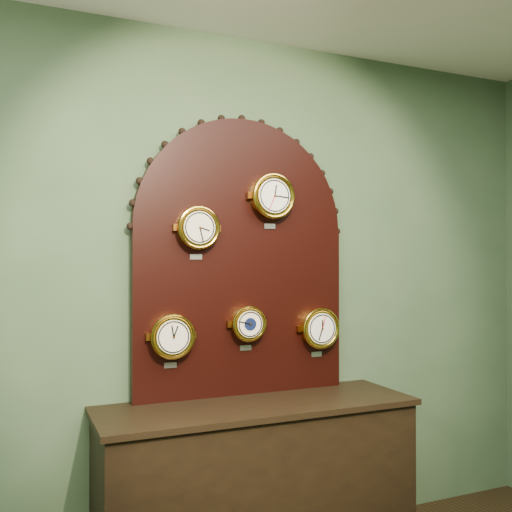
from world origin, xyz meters
name	(u,v)px	position (x,y,z in m)	size (l,w,h in m)	color
wall_back	(238,289)	(0.00, 2.50, 1.40)	(4.00, 4.00, 0.00)	#405B3E
shop_counter	(258,487)	(0.00, 2.23, 0.40)	(1.60, 0.50, 0.80)	black
display_board	(242,248)	(0.00, 2.45, 1.63)	(1.26, 0.06, 1.53)	black
roman_clock	(198,228)	(-0.27, 2.38, 1.73)	(0.23, 0.08, 0.28)	gold
arabic_clock	(272,196)	(0.15, 2.38, 1.91)	(0.25, 0.08, 0.30)	gold
hygrometer	(172,336)	(-0.41, 2.38, 1.17)	(0.23, 0.08, 0.28)	gold
barometer	(248,324)	(0.01, 2.38, 1.22)	(0.19, 0.08, 0.25)	gold
tide_clock	(319,328)	(0.45, 2.38, 1.17)	(0.23, 0.08, 0.28)	gold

